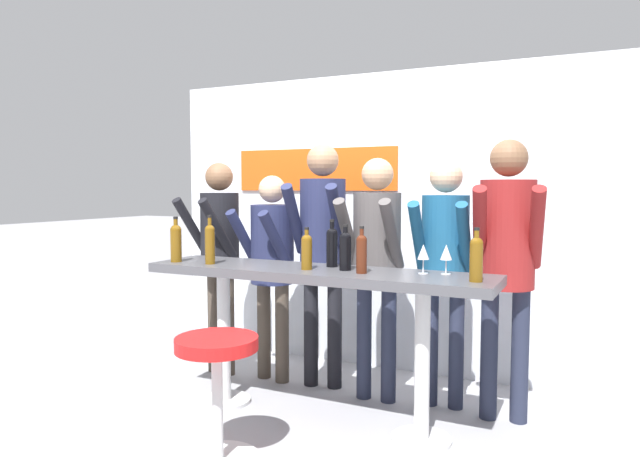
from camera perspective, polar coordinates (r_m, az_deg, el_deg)
ground_plane at (r=3.88m, az=-0.53°, el=-18.58°), size 40.00×40.00×0.00m
back_wall at (r=4.76m, az=6.18°, el=0.74°), size 3.87×0.12×2.43m
tasting_table at (r=3.65m, az=-0.54°, el=-6.69°), size 2.27×0.52×0.99m
bar_stool at (r=3.22m, az=-10.26°, el=-14.59°), size 0.47×0.47×0.70m
person_far_left at (r=4.61m, az=-10.07°, el=-1.31°), size 0.42×0.55×1.69m
person_left at (r=4.40m, az=-4.86°, el=-2.58°), size 0.45×0.54×1.59m
person_center_left at (r=4.22m, az=0.23°, el=-0.75°), size 0.46×0.59×1.82m
person_center at (r=3.97m, az=5.66°, el=-2.19°), size 0.40×0.52×1.70m
person_center_right at (r=3.92m, az=12.36°, el=-2.46°), size 0.40×0.52×1.68m
person_right at (r=3.78m, az=18.19°, el=-1.73°), size 0.46×0.59×1.80m
wine_bottle_0 at (r=3.69m, az=1.20°, el=-1.68°), size 0.07×0.07×0.31m
wine_bottle_1 at (r=3.41m, az=4.18°, el=-2.34°), size 0.07×0.07×0.28m
wine_bottle_2 at (r=3.53m, az=2.55°, el=-2.06°), size 0.07×0.07×0.29m
wine_bottle_3 at (r=4.05m, az=-14.21°, el=-1.23°), size 0.08×0.08×0.31m
wine_bottle_4 at (r=3.89m, az=-10.95°, el=-1.35°), size 0.07×0.07×0.33m
wine_bottle_5 at (r=3.56m, az=-1.34°, el=-2.17°), size 0.07×0.07×0.27m
wine_bottle_6 at (r=3.21m, az=15.36°, el=-2.75°), size 0.07×0.07×0.30m
wine_glass_0 at (r=3.44m, az=10.30°, el=-2.42°), size 0.07×0.07×0.18m
wine_glass_1 at (r=3.45m, az=12.51°, el=-2.44°), size 0.07×0.07×0.18m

